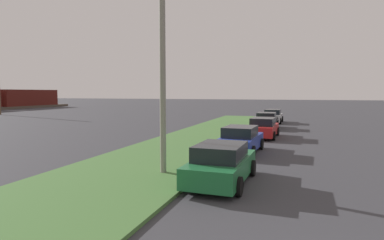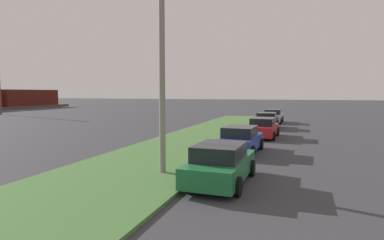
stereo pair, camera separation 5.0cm
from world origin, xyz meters
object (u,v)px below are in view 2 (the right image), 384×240
at_px(parked_car_green, 221,164).
at_px(parked_car_black, 267,121).
at_px(parked_car_silver, 273,116).
at_px(streetlight, 171,65).
at_px(parked_car_blue, 240,140).
at_px(parked_car_red, 263,128).

bearing_deg(parked_car_green, parked_car_black, 1.95).
bearing_deg(parked_car_green, parked_car_silver, 1.54).
bearing_deg(streetlight, parked_car_green, -102.56).
xyz_separation_m(parked_car_blue, parked_car_black, (12.91, -0.20, 0.00)).
relative_size(parked_car_blue, parked_car_black, 1.02).
xyz_separation_m(parked_car_red, streetlight, (-12.31, 2.32, 3.67)).
xyz_separation_m(parked_car_green, parked_car_red, (12.78, -0.19, 0.00)).
bearing_deg(parked_car_silver, parked_car_red, -177.88).
distance_m(parked_car_green, streetlight, 4.27).
xyz_separation_m(parked_car_blue, parked_car_red, (6.53, -0.55, 0.00)).
bearing_deg(parked_car_blue, parked_car_black, 1.93).
bearing_deg(parked_car_black, parked_car_green, -179.76).
height_order(parked_car_green, parked_car_black, same).
bearing_deg(parked_car_red, parked_car_black, 5.34).
xyz_separation_m(parked_car_green, parked_car_blue, (6.25, 0.35, 0.00)).
xyz_separation_m(parked_car_green, parked_car_silver, (25.04, 0.02, 0.00)).
relative_size(parked_car_green, parked_car_blue, 0.99).
distance_m(parked_car_red, streetlight, 13.05).
distance_m(parked_car_green, parked_car_black, 19.16).
relative_size(parked_car_blue, parked_car_silver, 1.01).
height_order(parked_car_silver, streetlight, streetlight).
bearing_deg(parked_car_green, streetlight, 78.94).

